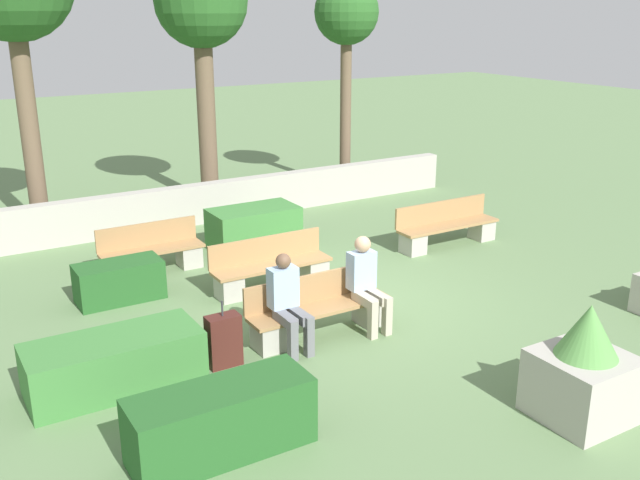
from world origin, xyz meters
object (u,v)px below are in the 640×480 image
Objects in this scene: bench_back at (152,255)px; suitcase at (224,341)px; bench_front at (319,313)px; bench_right_side at (447,229)px; person_seated_man at (366,279)px; planter_corner_left at (584,370)px; tree_center_right at (347,19)px; bench_left_side at (271,270)px; person_seated_woman at (288,299)px; tree_center_left at (201,9)px.

bench_back is 1.99× the size of suitcase.
bench_front is 4.58m from bench_right_side.
person_seated_man reaches higher than bench_front.
person_seated_man is 3.21m from planter_corner_left.
person_seated_man is at bearing -120.92° from tree_center_right.
bench_front is at bearing -125.36° from tree_center_right.
bench_left_side is 3.87m from bench_right_side.
bench_back is 1.31× the size of planter_corner_left.
planter_corner_left is at bearing -57.89° from person_seated_woman.
bench_back is (-5.26, 1.48, -0.02)m from bench_right_side.
bench_right_side is 1.63× the size of person_seated_man.
tree_center_right reaches higher than bench_right_side.
bench_left_side is 1.50× the size of person_seated_man.
bench_back is 1.35× the size of person_seated_woman.
bench_right_side is 4.09m from person_seated_man.
person_seated_man is at bearing 102.89° from planter_corner_left.
person_seated_woman is (0.61, -3.71, 0.39)m from bench_back.
planter_corner_left is at bearing -66.93° from bench_front.
bench_right_side is 1.62× the size of planter_corner_left.
planter_corner_left is 0.24× the size of tree_center_left.
suitcase is (-2.17, -0.01, -0.39)m from person_seated_man.
tree_center_left is 3.46m from tree_center_right.
planter_corner_left reaches higher than person_seated_man.
planter_corner_left is at bearing -72.88° from bench_left_side.
bench_front is at bearing 14.18° from person_seated_woman.
bench_left_side is 2.08m from person_seated_man.
bench_front is 0.42× the size of tree_center_right.
tree_center_left reaches higher than tree_center_right.
bench_back is (-1.18, 3.57, -0.01)m from bench_front.
bench_back is at bearing 85.20° from suitcase.
tree_center_right reaches higher than bench_front.
bench_front is at bearing -161.21° from bench_right_side.
suitcase is 10.15m from tree_center_right.
person_seated_man is 0.27× the size of tree_center_right.
bench_left_side is 7.78m from tree_center_right.
tree_center_left reaches higher than bench_left_side.
person_seated_woman is at bearing -105.11° from tree_center_left.
tree_center_left reaches higher than bench_right_side.
planter_corner_left is (1.17, -5.11, 0.24)m from bench_left_side.
bench_back is at bearing 99.33° from person_seated_woman.
bench_front is 3.76m from bench_back.
bench_front is 0.80m from person_seated_man.
planter_corner_left is (0.72, -3.13, -0.17)m from person_seated_man.
bench_back is at bearing 155.95° from bench_right_side.
tree_center_left is (2.92, 7.41, 3.93)m from suitcase.
person_seated_man reaches higher than person_seated_woman.
tree_center_right reaches higher than bench_back.
tree_center_right is (4.86, 6.85, 3.72)m from bench_front.
person_seated_man is 8.79m from tree_center_right.
suitcase is (-0.31, -3.72, 0.03)m from bench_back.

